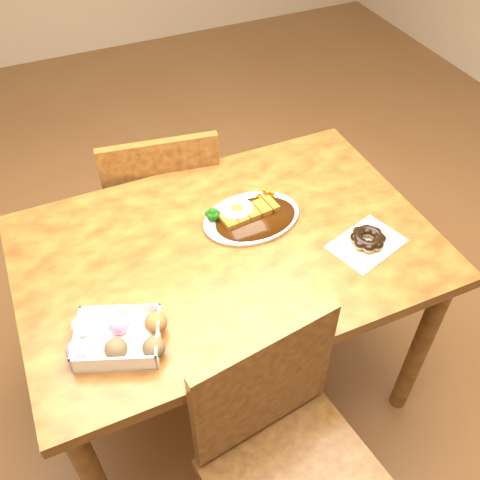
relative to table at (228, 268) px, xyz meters
name	(u,v)px	position (x,y,z in m)	size (l,w,h in m)	color
ground	(231,379)	(0.00, 0.00, -0.65)	(6.00, 6.00, 0.00)	brown
table	(228,268)	(0.00, 0.00, 0.00)	(1.20, 0.80, 0.75)	#44200D
chair_far	(163,208)	(-0.05, 0.54, -0.17)	(0.48, 0.48, 0.87)	#44200D
chair_near	(288,460)	(-0.06, -0.54, -0.17)	(0.47, 0.47, 0.87)	#44200D
katsu_curry_plate	(250,216)	(0.10, 0.07, 0.11)	(0.31, 0.23, 0.06)	white
donut_box	(118,337)	(-0.38, -0.20, 0.13)	(0.25, 0.22, 0.06)	white
pon_de_ring	(368,239)	(0.37, -0.16, 0.12)	(0.24, 0.20, 0.04)	silver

